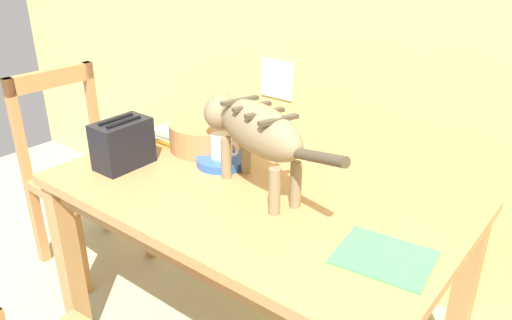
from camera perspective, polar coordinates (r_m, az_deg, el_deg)
name	(u,v)px	position (r m, az deg, el deg)	size (l,w,h in m)	color
wall_rear	(368,0)	(2.16, 12.54, 17.21)	(5.15, 0.11, 2.50)	#EED17B
dining_table	(256,210)	(1.72, 0.00, -5.71)	(1.34, 0.83, 0.73)	#B4834D
cat	(254,129)	(1.59, -0.26, 3.49)	(0.67, 0.28, 0.30)	#867454
saucer_bowl	(222,161)	(1.84, -3.87, -0.06)	(0.19, 0.19, 0.03)	blue
coffee_mug	(222,146)	(1.81, -3.83, 1.57)	(0.12, 0.08, 0.09)	white
magazine	(384,257)	(1.38, 14.27, -10.58)	(0.24, 0.20, 0.01)	#469B60
book_stack	(179,137)	(2.02, -8.73, 2.56)	(0.21, 0.13, 0.07)	yellow
wicker_basket	(207,134)	(1.97, -5.51, 2.92)	(0.29, 0.29, 0.11)	#B27B47
toaster	(123,144)	(1.86, -14.83, 1.79)	(0.12, 0.20, 0.18)	black
wooden_chair_far	(82,174)	(2.52, -19.07, -1.53)	(0.44, 0.44, 0.93)	#BA7E4B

